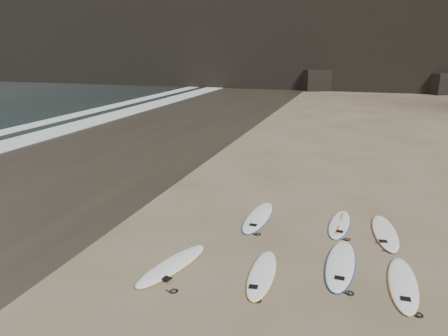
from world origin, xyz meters
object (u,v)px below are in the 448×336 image
object	(u,v)px
surfboard_2	(341,264)
surfboard_6	(339,224)
surfboard_3	(403,283)
surfboard_1	(262,274)
surfboard_7	(385,232)
surfboard_0	(172,265)
surfboard_5	(258,217)

from	to	relation	value
surfboard_2	surfboard_6	xyz separation A→B (m)	(-0.17, 2.59, -0.01)
surfboard_3	surfboard_6	world-z (taller)	surfboard_3
surfboard_1	surfboard_6	size ratio (longest dim) A/B	1.04
surfboard_2	surfboard_1	bearing A→B (deg)	-147.66
surfboard_2	surfboard_7	bearing A→B (deg)	65.79
surfboard_2	surfboard_6	world-z (taller)	surfboard_2
surfboard_6	surfboard_7	xyz separation A→B (m)	(1.29, -0.25, 0.01)
surfboard_0	surfboard_6	size ratio (longest dim) A/B	1.10
surfboard_2	surfboard_7	world-z (taller)	surfboard_2
surfboard_1	surfboard_6	bearing A→B (deg)	63.03
surfboard_0	surfboard_7	world-z (taller)	surfboard_7
surfboard_1	surfboard_5	xyz separation A→B (m)	(-0.89, 3.43, 0.01)
surfboard_0	surfboard_5	size ratio (longest dim) A/B	0.94
surfboard_1	surfboard_6	xyz separation A→B (m)	(1.57, 3.63, -0.00)
surfboard_0	surfboard_3	bearing A→B (deg)	22.96
surfboard_3	surfboard_6	bearing A→B (deg)	116.43
surfboard_1	surfboard_2	bearing A→B (deg)	27.35
surfboard_0	surfboard_2	world-z (taller)	surfboard_2
surfboard_1	surfboard_7	xyz separation A→B (m)	(2.86, 3.39, 0.00)
surfboard_0	surfboard_7	size ratio (longest dim) A/B	0.97
surfboard_0	surfboard_6	xyz separation A→B (m)	(3.77, 3.87, -0.00)
surfboard_3	surfboard_7	distance (m)	2.87
surfboard_3	surfboard_7	size ratio (longest dim) A/B	0.97
surfboard_2	surfboard_7	size ratio (longest dim) A/B	1.05
surfboard_7	surfboard_3	bearing A→B (deg)	-90.77
surfboard_3	surfboard_6	size ratio (longest dim) A/B	1.10
surfboard_0	surfboard_7	distance (m)	6.22
surfboard_0	surfboard_5	distance (m)	3.89
surfboard_0	surfboard_1	distance (m)	2.21
surfboard_2	surfboard_5	bearing A→B (deg)	139.20
surfboard_3	surfboard_7	bearing A→B (deg)	95.16
surfboard_2	surfboard_3	world-z (taller)	surfboard_2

